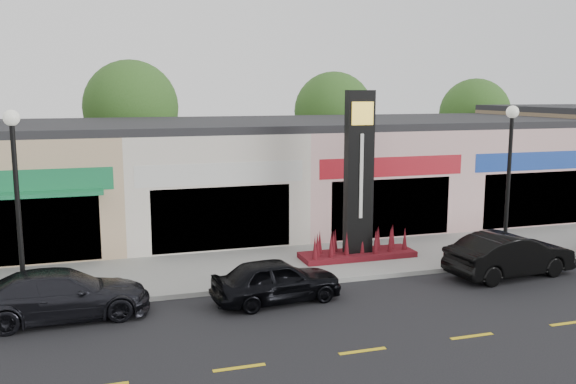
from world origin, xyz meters
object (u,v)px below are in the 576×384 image
(lamp_west_near, at_px, (17,188))
(car_dark_sedan, at_px, (62,295))
(car_black_sedan, at_px, (277,280))
(lamp_east_near, at_px, (509,167))
(pylon_sign, at_px, (358,200))
(car_black_conv, at_px, (510,255))

(lamp_west_near, height_order, car_dark_sedan, lamp_west_near)
(lamp_west_near, xyz_separation_m, car_black_sedan, (7.01, -1.56, -2.83))
(lamp_east_near, distance_m, pylon_sign, 5.42)
(lamp_west_near, distance_m, car_black_conv, 15.45)
(lamp_west_near, relative_size, lamp_east_near, 1.00)
(car_black_sedan, bearing_deg, pylon_sign, -57.32)
(lamp_west_near, relative_size, car_dark_sedan, 1.18)
(pylon_sign, bearing_deg, car_black_sedan, -140.81)
(lamp_east_near, relative_size, car_dark_sedan, 1.18)
(pylon_sign, relative_size, car_black_conv, 1.35)
(car_black_sedan, bearing_deg, car_black_conv, -95.69)
(car_black_conv, bearing_deg, lamp_west_near, 78.33)
(car_black_conv, bearing_deg, car_dark_sedan, 82.53)
(lamp_west_near, bearing_deg, car_black_conv, -5.45)
(car_dark_sedan, height_order, car_black_sedan, car_dark_sedan)
(car_dark_sedan, xyz_separation_m, car_black_conv, (14.06, -0.31, 0.06))
(lamp_west_near, height_order, car_black_conv, lamp_west_near)
(lamp_west_near, height_order, pylon_sign, pylon_sign)
(car_dark_sedan, relative_size, car_black_sedan, 1.22)
(lamp_west_near, bearing_deg, pylon_sign, 8.77)
(pylon_sign, relative_size, car_black_sedan, 1.57)
(lamp_west_near, relative_size, pylon_sign, 0.91)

